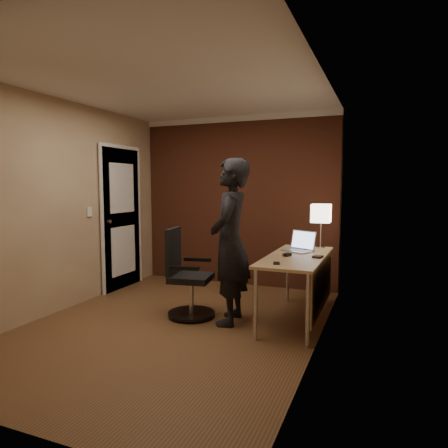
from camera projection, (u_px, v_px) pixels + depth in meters
The scene contains 9 objects.
room at pixel (209, 194), 5.68m from camera, with size 4.00×4.00×4.00m.
desk at pixel (303, 268), 4.33m from camera, with size 0.60×1.50×0.73m.
desk_lamp at pixel (321, 214), 4.81m from camera, with size 0.22×0.22×0.54m.
laptop at pixel (300, 245), 4.64m from camera, with size 0.41×0.37×0.23m.
mouse at pixel (287, 255), 4.30m from camera, with size 0.06×0.10×0.03m, color black.
phone at pixel (276, 263), 3.89m from camera, with size 0.06×0.12×0.01m, color black.
wallet at pixel (318, 257), 4.21m from camera, with size 0.09×0.11×0.02m, color black.
office_chair at pixel (186, 279), 4.52m from camera, with size 0.54×0.59×0.99m.
person at pixel (230, 242), 4.28m from camera, with size 0.65×0.43×1.78m, color black.
Camera 1 is at (2.05, -3.66, 1.50)m, focal length 32.00 mm.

